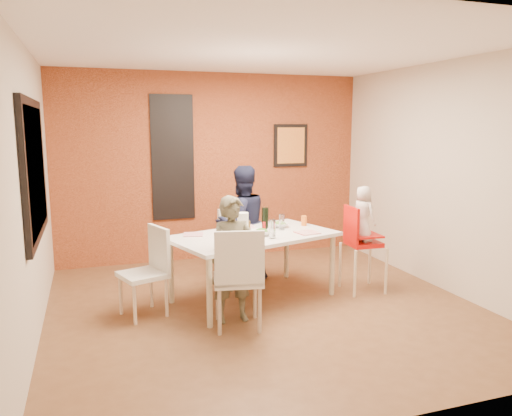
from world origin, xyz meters
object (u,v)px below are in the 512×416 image
object	(u,v)px
high_chair	(360,240)
toddler	(363,214)
chair_left	(150,266)
child_near	(233,259)
dining_table	(253,240)
chair_far	(236,238)
chair_near	(239,274)
child_far	(242,223)
wine_bottle	(265,220)
paper_towel_roll	(243,225)

from	to	relation	value
high_chair	toddler	size ratio (longest dim) A/B	1.56
chair_left	child_near	bearing A→B (deg)	40.90
dining_table	high_chair	size ratio (longest dim) A/B	1.97
chair_far	toddler	world-z (taller)	toddler
chair_near	chair_far	world-z (taller)	chair_near
child_far	wine_bottle	bearing A→B (deg)	81.86
wine_bottle	chair_left	bearing A→B (deg)	-174.03
dining_table	wine_bottle	world-z (taller)	wine_bottle
chair_near	wine_bottle	bearing A→B (deg)	-112.68
child_near	dining_table	bearing A→B (deg)	53.86
chair_near	high_chair	distance (m)	1.81
chair_near	high_chair	world-z (taller)	high_chair
child_near	wine_bottle	distance (m)	0.84
dining_table	paper_towel_roll	size ratio (longest dim) A/B	7.38
toddler	high_chair	bearing A→B (deg)	67.87
chair_near	chair_left	size ratio (longest dim) A/B	1.09
child_far	dining_table	bearing A→B (deg)	69.66
chair_near	wine_bottle	distance (m)	1.06
child_far	toddler	xyz separation A→B (m)	(1.22, -0.88, 0.20)
wine_bottle	paper_towel_roll	world-z (taller)	wine_bottle
high_chair	child_far	distance (m)	1.48
toddler	paper_towel_roll	world-z (taller)	toddler
paper_towel_roll	wine_bottle	bearing A→B (deg)	27.31
chair_left	wine_bottle	bearing A→B (deg)	77.07
chair_near	high_chair	size ratio (longest dim) A/B	0.98
chair_far	toddler	xyz separation A→B (m)	(1.23, -1.12, 0.44)
chair_near	paper_towel_roll	size ratio (longest dim) A/B	3.67
toddler	wine_bottle	size ratio (longest dim) A/B	2.27
chair_left	child_far	bearing A→B (deg)	104.74
chair_near	paper_towel_roll	world-z (taller)	paper_towel_roll
paper_towel_roll	chair_left	bearing A→B (deg)	178.61
dining_table	chair_near	bearing A→B (deg)	-117.54
high_chair	toddler	xyz separation A→B (m)	(0.03, -0.00, 0.32)
chair_near	chair_left	distance (m)	1.03
chair_left	paper_towel_roll	world-z (taller)	paper_towel_roll
chair_left	wine_bottle	world-z (taller)	wine_bottle
child_far	paper_towel_roll	size ratio (longest dim) A/B	5.35
chair_left	child_far	size ratio (longest dim) A/B	0.63
chair_far	dining_table	bearing A→B (deg)	-104.70
wine_bottle	toddler	bearing A→B (deg)	-9.13
chair_near	paper_towel_roll	xyz separation A→B (m)	(0.25, 0.67, 0.33)
dining_table	toddler	distance (m)	1.34
high_chair	child_far	xyz separation A→B (m)	(-1.19, 0.88, 0.11)
paper_towel_roll	chair_near	bearing A→B (deg)	-110.57
chair_far	child_far	distance (m)	0.34
dining_table	child_near	bearing A→B (deg)	-126.01
chair_far	chair_left	world-z (taller)	chair_left
chair_left	high_chair	xyz separation A→B (m)	(2.44, -0.04, 0.10)
dining_table	paper_towel_roll	xyz separation A→B (m)	(-0.16, -0.12, 0.20)
toddler	child_near	bearing A→B (deg)	86.52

